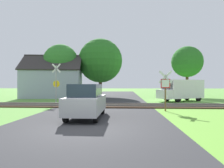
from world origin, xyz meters
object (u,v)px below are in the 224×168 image
Objects in this scene: tree_left at (61,62)px; stop_sign_near at (165,87)px; parked_car at (86,101)px; mail_truck at (181,89)px; crossing_sign_far at (56,81)px; house at (53,83)px; tree_far at (187,62)px; tree_center at (100,61)px.

stop_sign_near is at bearing -50.38° from tree_left.
mail_truck is at bearing 54.19° from parked_car.
crossing_sign_far is (-8.95, 4.62, 0.45)m from stop_sign_near.
stop_sign_near is 18.16m from house.
tree_far reaches higher than parked_car.
parked_car is at bearing -67.95° from tree_left.
tree_center is at bearing 13.01° from tree_left.
mail_truck is 1.29× the size of parked_car.
house is 1.63× the size of mail_truck.
house is 1.02× the size of tree_center.
tree_left is at bearing 112.51° from parked_car.
tree_left is 1.83× the size of parked_car.
crossing_sign_far is 9.33m from house.
stop_sign_near is 5.57m from parked_car.
tree_center is (2.82, 10.52, 3.11)m from crossing_sign_far.
crossing_sign_far is 0.71× the size of mail_truck.
parked_car is (7.65, -16.23, -1.10)m from house.
mail_truck is (3.27, 7.95, -0.35)m from stop_sign_near.
mail_truck is (-3.00, -7.84, -3.75)m from tree_far.
mail_truck reaches higher than parked_car.
tree_far reaches higher than crossing_sign_far.
crossing_sign_far reaches higher than parked_car.
crossing_sign_far is 0.92× the size of parked_car.
house is 2.10× the size of parked_car.
tree_left is at bearing -45.15° from stop_sign_near.
parked_car is (1.43, -18.06, -4.26)m from tree_center.
tree_left reaches higher than crossing_sign_far.
parked_car is (6.81, -16.82, -3.99)m from tree_left.
crossing_sign_far is 11.33m from tree_center.
crossing_sign_far reaches higher than stop_sign_near.
parked_car is at bearing -53.75° from crossing_sign_far.
tree_far is 17.88m from tree_left.
tree_center is 18.61m from parked_car.
stop_sign_near is 0.37× the size of tree_left.
tree_far is (12.40, 0.64, -0.17)m from tree_center.
tree_far is at bearing 2.95° from tree_center.
tree_left is 1.42× the size of mail_truck.
mail_truck is at bearing -110.92° from tree_far.
crossing_sign_far is at bearing -74.57° from tree_left.
crossing_sign_far reaches higher than mail_truck.
tree_center is at bearing -177.05° from tree_far.
tree_far is 1.80× the size of parked_car.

